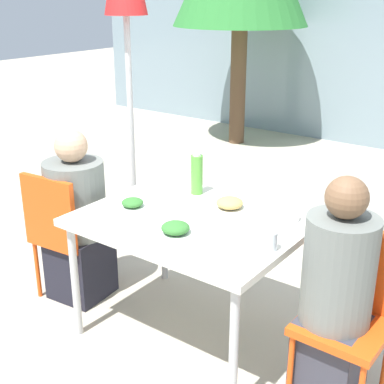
# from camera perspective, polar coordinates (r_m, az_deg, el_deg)

# --- Properties ---
(ground_plane) EXTENTS (24.00, 24.00, 0.00)m
(ground_plane) POSITION_cam_1_polar(r_m,az_deg,el_deg) (3.26, 0.00, -14.72)
(ground_plane) COLOR #B2A893
(dining_table) EXTENTS (1.18, 0.92, 0.74)m
(dining_table) POSITION_cam_1_polar(r_m,az_deg,el_deg) (2.92, 0.00, -3.87)
(dining_table) COLOR silver
(dining_table) RESTS_ON ground
(chair_left) EXTENTS (0.44, 0.44, 0.86)m
(chair_left) POSITION_cam_1_polar(r_m,az_deg,el_deg) (3.44, -13.63, -3.71)
(chair_left) COLOR #E54C14
(chair_left) RESTS_ON ground
(person_left) EXTENTS (0.37, 0.37, 1.12)m
(person_left) POSITION_cam_1_polar(r_m,az_deg,el_deg) (3.46, -12.14, -3.17)
(person_left) COLOR black
(person_left) RESTS_ON ground
(chair_right) EXTENTS (0.41, 0.41, 0.86)m
(chair_right) POSITION_cam_1_polar(r_m,az_deg,el_deg) (2.69, 16.65, -11.39)
(chair_right) COLOR #E54C14
(chair_right) RESTS_ON ground
(person_right) EXTENTS (0.33, 0.33, 1.15)m
(person_right) POSITION_cam_1_polar(r_m,az_deg,el_deg) (2.62, 15.06, -11.09)
(person_right) COLOR #383842
(person_right) RESTS_ON ground
(plate_0) EXTENTS (0.22, 0.22, 0.06)m
(plate_0) POSITION_cam_1_polar(r_m,az_deg,el_deg) (3.02, -6.36, -1.39)
(plate_0) COLOR white
(plate_0) RESTS_ON dining_table
(plate_1) EXTENTS (0.27, 0.27, 0.07)m
(plate_1) POSITION_cam_1_polar(r_m,az_deg,el_deg) (2.99, 4.03, -1.44)
(plate_1) COLOR white
(plate_1) RESTS_ON dining_table
(plate_2) EXTENTS (0.26, 0.26, 0.07)m
(plate_2) POSITION_cam_1_polar(r_m,az_deg,el_deg) (2.68, -1.77, -4.14)
(plate_2) COLOR white
(plate_2) RESTS_ON dining_table
(bottle) EXTENTS (0.07, 0.07, 0.26)m
(bottle) POSITION_cam_1_polar(r_m,az_deg,el_deg) (3.20, 0.52, 1.94)
(bottle) COLOR #51A338
(bottle) RESTS_ON dining_table
(drinking_cup) EXTENTS (0.07, 0.07, 0.09)m
(drinking_cup) POSITION_cam_1_polar(r_m,az_deg,el_deg) (2.56, 8.29, -5.18)
(drinking_cup) COLOR silver
(drinking_cup) RESTS_ON dining_table
(salad_bowl) EXTENTS (0.18, 0.18, 0.05)m
(salad_bowl) POSITION_cam_1_polar(r_m,az_deg,el_deg) (2.91, 9.69, -2.44)
(salad_bowl) COLOR white
(salad_bowl) RESTS_ON dining_table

